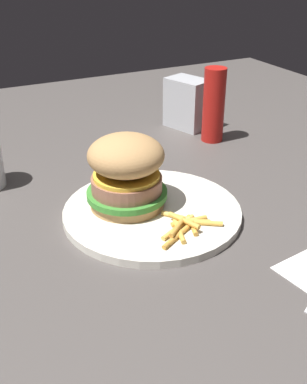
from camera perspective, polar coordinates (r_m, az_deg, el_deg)
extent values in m
plane|color=#47423F|center=(0.71, -1.03, -3.04)|extent=(1.60, 1.60, 0.00)
cylinder|color=silver|center=(0.71, 0.00, -2.56)|extent=(0.27, 0.27, 0.01)
cylinder|color=tan|center=(0.72, -3.18, -0.99)|extent=(0.11, 0.11, 0.02)
cylinder|color=#387F2D|center=(0.71, -3.21, -0.13)|extent=(0.12, 0.12, 0.01)
cylinder|color=#8E5B47|center=(0.70, -3.24, 1.00)|extent=(0.11, 0.11, 0.02)
cylinder|color=yellow|center=(0.70, -3.27, 2.04)|extent=(0.10, 0.10, 0.01)
ellipsoid|color=tan|center=(0.68, -3.35, 4.46)|extent=(0.11, 0.11, 0.06)
cylinder|color=gold|center=(0.65, 3.16, -4.84)|extent=(0.05, 0.02, 0.01)
cylinder|color=gold|center=(0.67, 5.97, -3.70)|extent=(0.04, 0.05, 0.01)
cylinder|color=gold|center=(0.67, 4.61, -3.57)|extent=(0.03, 0.05, 0.01)
cylinder|color=gold|center=(0.68, 4.30, -3.49)|extent=(0.01, 0.06, 0.01)
cylinder|color=gold|center=(0.65, 3.21, -5.03)|extent=(0.04, 0.07, 0.01)
cylinder|color=#E5B251|center=(0.68, 3.13, -3.03)|extent=(0.05, 0.04, 0.01)
cylinder|color=gold|center=(0.66, 3.71, -3.45)|extent=(0.05, 0.02, 0.01)
cylinder|color=#E5B251|center=(0.66, 3.00, -4.24)|extent=(0.04, 0.07, 0.01)
cylinder|color=gold|center=(0.65, 2.90, -4.23)|extent=(0.04, 0.04, 0.01)
cylinder|color=gold|center=(0.67, 4.69, -4.01)|extent=(0.05, 0.02, 0.01)
cube|color=#B7BABF|center=(1.05, 4.11, 10.60)|extent=(0.10, 0.09, 0.11)
cylinder|color=#B21914|center=(0.97, 7.27, 10.34)|extent=(0.04, 0.04, 0.15)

